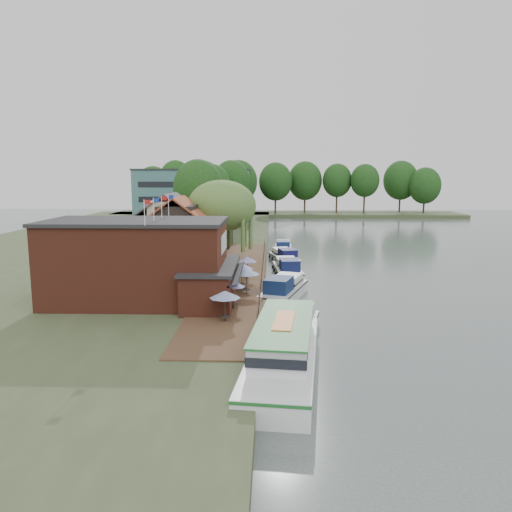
{
  "coord_description": "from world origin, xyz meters",
  "views": [
    {
      "loc": [
        -4.29,
        -43.35,
        12.13
      ],
      "look_at": [
        -6.0,
        12.0,
        3.0
      ],
      "focal_mm": 35.0,
      "sensor_mm": 36.0,
      "label": 1
    }
  ],
  "objects": [
    {
      "name": "cruiser_3",
      "position": [
        -2.49,
        24.06,
        1.13
      ],
      "size": [
        5.03,
        9.84,
        2.26
      ],
      "primitive_type": null,
      "rotation": [
        0.0,
        0.0,
        0.22
      ],
      "color": "white",
      "rests_on": "ground"
    },
    {
      "name": "cruiser_2",
      "position": [
        -2.31,
        15.39,
        1.19
      ],
      "size": [
        4.06,
        10.06,
        2.37
      ],
      "primitive_type": null,
      "rotation": [
        0.0,
        0.0,
        0.09
      ],
      "color": "silver",
      "rests_on": "ground"
    },
    {
      "name": "bank_tree_3",
      "position": [
        -12.2,
        78.09,
        8.24
      ],
      "size": [
        8.97,
        8.97,
        14.48
      ],
      "primitive_type": null,
      "color": "#143811",
      "rests_on": "land_bank"
    },
    {
      "name": "bank_tree_0",
      "position": [
        -16.51,
        40.19,
        7.79
      ],
      "size": [
        8.36,
        8.36,
        13.58
      ],
      "primitive_type": null,
      "color": "#143811",
      "rests_on": "land_bank"
    },
    {
      "name": "cottage_a",
      "position": [
        -15.0,
        14.0,
        5.25
      ],
      "size": [
        8.6,
        7.6,
        8.5
      ],
      "primitive_type": null,
      "color": "black",
      "rests_on": "land_bank"
    },
    {
      "name": "umbrella_3",
      "position": [
        -6.57,
        2.04,
        2.29
      ],
      "size": [
        2.46,
        2.46,
        2.38
      ],
      "primitive_type": null,
      "color": "#1A468F",
      "rests_on": "quay_deck"
    },
    {
      "name": "bank_tree_4",
      "position": [
        -15.4,
        87.41,
        7.93
      ],
      "size": [
        8.64,
        8.64,
        13.87
      ],
      "primitive_type": null,
      "color": "#143811",
      "rests_on": "land_bank"
    },
    {
      "name": "ground",
      "position": [
        0.0,
        0.0,
        0.0
      ],
      "size": [
        260.0,
        260.0,
        0.0
      ],
      "primitive_type": "plane",
      "color": "#485350",
      "rests_on": "ground"
    },
    {
      "name": "tour_boat",
      "position": [
        -3.55,
        -14.08,
        1.6
      ],
      "size": [
        5.68,
        15.02,
        3.2
      ],
      "primitive_type": null,
      "rotation": [
        0.0,
        0.0,
        -0.11
      ],
      "color": "silver",
      "rests_on": "ground"
    },
    {
      "name": "cottage_b",
      "position": [
        -18.0,
        24.0,
        5.25
      ],
      "size": [
        9.6,
        8.6,
        8.5
      ],
      "primitive_type": null,
      "color": "beige",
      "rests_on": "land_bank"
    },
    {
      "name": "cruiser_1",
      "position": [
        -3.04,
        4.49,
        1.22
      ],
      "size": [
        5.99,
        10.58,
        2.45
      ],
      "primitive_type": null,
      "rotation": [
        0.0,
        0.0,
        -0.29
      ],
      "color": "silver",
      "rests_on": "ground"
    },
    {
      "name": "swan",
      "position": [
        -1.79,
        -10.24,
        0.22
      ],
      "size": [
        0.44,
        0.44,
        0.44
      ],
      "primitive_type": "sphere",
      "color": "white",
      "rests_on": "ground"
    },
    {
      "name": "umbrella_2",
      "position": [
        -8.03,
        -1.76,
        2.29
      ],
      "size": [
        2.11,
        2.11,
        2.38
      ],
      "primitive_type": null,
      "color": "navy",
      "rests_on": "quay_deck"
    },
    {
      "name": "cruiser_0",
      "position": [
        -2.63,
        -7.87,
        1.23
      ],
      "size": [
        5.18,
        10.52,
        2.45
      ],
      "primitive_type": null,
      "rotation": [
        0.0,
        0.0,
        -0.2
      ],
      "color": "white",
      "rests_on": "ground"
    },
    {
      "name": "bank_tree_5",
      "position": [
        -13.15,
        92.49,
        7.24
      ],
      "size": [
        7.87,
        7.87,
        12.48
      ],
      "primitive_type": null,
      "color": "#143811",
      "rests_on": "land_bank"
    },
    {
      "name": "cruiser_4",
      "position": [
        -2.45,
        32.94,
        1.07
      ],
      "size": [
        3.16,
        9.08,
        2.15
      ],
      "primitive_type": null,
      "rotation": [
        0.0,
        0.0,
        -0.03
      ],
      "color": "silver",
      "rests_on": "ground"
    },
    {
      "name": "cottage_c",
      "position": [
        -14.0,
        33.0,
        5.25
      ],
      "size": [
        7.6,
        7.6,
        8.5
      ],
      "primitive_type": null,
      "color": "black",
      "rests_on": "land_bank"
    },
    {
      "name": "hotel_block",
      "position": [
        -22.0,
        70.0,
        7.15
      ],
      "size": [
        25.4,
        12.4,
        12.3
      ],
      "primitive_type": null,
      "color": "#38666B",
      "rests_on": "land_bank"
    },
    {
      "name": "quay_deck",
      "position": [
        -8.0,
        10.0,
        1.05
      ],
      "size": [
        6.0,
        50.0,
        0.1
      ],
      "primitive_type": "cube",
      "color": "#47301E",
      "rests_on": "land_bank"
    },
    {
      "name": "umbrella_4",
      "position": [
        -7.19,
        4.7,
        2.29
      ],
      "size": [
        2.34,
        2.34,
        2.38
      ],
      "primitive_type": null,
      "color": "#211C9A",
      "rests_on": "quay_deck"
    },
    {
      "name": "umbrella_5",
      "position": [
        -6.81,
        8.71,
        2.29
      ],
      "size": [
        1.97,
        1.97,
        2.38
      ],
      "primitive_type": null,
      "color": "navy",
      "rests_on": "quay_deck"
    },
    {
      "name": "pub",
      "position": [
        -14.0,
        -1.0,
        4.65
      ],
      "size": [
        20.0,
        11.0,
        7.3
      ],
      "primitive_type": null,
      "color": "maroon",
      "rests_on": "land_bank"
    },
    {
      "name": "willow",
      "position": [
        -10.5,
        19.0,
        6.21
      ],
      "size": [
        8.6,
        8.6,
        10.43
      ],
      "primitive_type": null,
      "color": "#476B2D",
      "rests_on": "land_bank"
    },
    {
      "name": "bank_tree_2",
      "position": [
        -12.31,
        56.94,
        7.94
      ],
      "size": [
        7.38,
        7.38,
        13.88
      ],
      "primitive_type": null,
      "color": "#143811",
      "rests_on": "land_bank"
    },
    {
      "name": "bank_tree_1",
      "position": [
        -15.51,
        50.62,
        7.51
      ],
      "size": [
        7.23,
        7.23,
        13.01
      ],
      "primitive_type": null,
      "color": "#143811",
      "rests_on": "land_bank"
    },
    {
      "name": "land_bank",
      "position": [
        -30.0,
        35.0,
        0.5
      ],
      "size": [
        50.0,
        140.0,
        1.0
      ],
      "primitive_type": "cube",
      "color": "#384728",
      "rests_on": "ground"
    },
    {
      "name": "umbrella_1",
      "position": [
        -7.42,
        -3.23,
        2.29
      ],
      "size": [
        2.02,
        2.02,
        2.38
      ],
      "primitive_type": null,
      "color": "navy",
      "rests_on": "quay_deck"
    },
    {
      "name": "umbrella_0",
      "position": [
        -7.75,
        -6.98,
        2.29
      ],
      "size": [
        2.36,
        2.36,
        2.38
      ],
      "primitive_type": null,
      "color": "navy",
      "rests_on": "quay_deck"
    },
    {
      "name": "quay_rail",
      "position": [
        -5.3,
        10.5,
        1.5
      ],
      "size": [
        0.2,
        49.0,
        1.0
      ],
      "primitive_type": null,
      "color": "black",
      "rests_on": "land_bank"
    }
  ]
}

